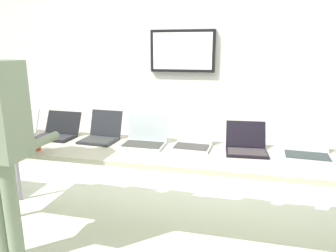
% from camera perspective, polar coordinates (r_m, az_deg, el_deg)
% --- Properties ---
extents(ground, '(8.00, 8.00, 0.04)m').
position_cam_1_polar(ground, '(2.92, -1.14, -19.48)').
color(ground, beige).
extents(back_wall, '(8.00, 0.11, 2.79)m').
position_cam_1_polar(back_wall, '(3.54, 3.44, 10.88)').
color(back_wall, silver).
rests_on(back_wall, ground).
extents(workbench, '(3.52, 0.70, 0.78)m').
position_cam_1_polar(workbench, '(2.58, -1.22, -5.42)').
color(workbench, '#B3B096').
rests_on(workbench, ground).
extents(laptop_station_0, '(0.38, 0.34, 0.24)m').
position_cam_1_polar(laptop_station_0, '(3.34, -26.31, -0.55)').
color(laptop_station_0, '#ACB2B4').
rests_on(laptop_station_0, workbench).
extents(laptop_station_1, '(0.38, 0.34, 0.22)m').
position_cam_1_polar(laptop_station_1, '(3.11, -19.76, -0.95)').
color(laptop_station_1, black).
rests_on(laptop_station_1, workbench).
extents(laptop_station_2, '(0.33, 0.35, 0.25)m').
position_cam_1_polar(laptop_station_2, '(2.89, -12.23, -1.43)').
color(laptop_station_2, '#222429').
rests_on(laptop_station_2, workbench).
extents(laptop_station_3, '(0.36, 0.29, 0.26)m').
position_cam_1_polar(laptop_station_3, '(2.70, -4.30, -2.23)').
color(laptop_station_3, '#A9B4B9').
rests_on(laptop_station_3, workbench).
extents(laptop_station_4, '(0.33, 0.35, 0.22)m').
position_cam_1_polar(laptop_station_4, '(2.65, 4.69, -2.72)').
color(laptop_station_4, '#AEB6B9').
rests_on(laptop_station_4, workbench).
extents(laptop_station_5, '(0.35, 0.37, 0.22)m').
position_cam_1_polar(laptop_station_5, '(2.59, 14.27, -3.47)').
color(laptop_station_5, black).
rests_on(laptop_station_5, workbench).
extents(laptop_station_6, '(0.37, 0.38, 0.23)m').
position_cam_1_polar(laptop_station_6, '(2.66, 24.22, -3.79)').
color(laptop_station_6, '#B1B2B4').
rests_on(laptop_station_6, workbench).
extents(coffee_mug, '(0.07, 0.07, 0.09)m').
position_cam_1_polar(coffee_mug, '(2.77, -23.22, -3.25)').
color(coffee_mug, '#CB452E').
rests_on(coffee_mug, workbench).
extents(paper_sheet, '(0.22, 0.30, 0.00)m').
position_cam_1_polar(paper_sheet, '(3.01, -26.59, -3.13)').
color(paper_sheet, white).
rests_on(paper_sheet, workbench).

